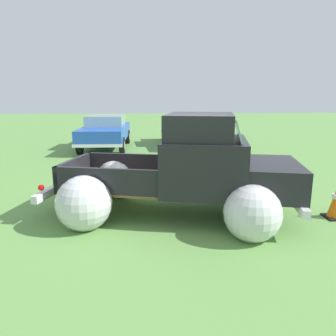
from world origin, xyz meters
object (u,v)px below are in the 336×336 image
object	(u,v)px
vintage_pickup_truck	(191,176)
spectator_0	(219,141)
lane_cone_0	(336,202)
show_car_1	(187,128)
show_car_0	(106,130)

from	to	relation	value
vintage_pickup_truck	spectator_0	bearing A→B (deg)	80.01
vintage_pickup_truck	lane_cone_0	size ratio (longest dim) A/B	7.82
vintage_pickup_truck	spectator_0	xyz separation A→B (m)	(1.12, 2.63, 0.29)
show_car_1	spectator_0	bearing A→B (deg)	-5.57
show_car_1	spectator_0	size ratio (longest dim) A/B	2.48
vintage_pickup_truck	show_car_1	bearing A→B (deg)	96.31
show_car_0	spectator_0	xyz separation A→B (m)	(3.75, -5.79, 0.27)
spectator_0	vintage_pickup_truck	bearing A→B (deg)	139.08
vintage_pickup_truck	show_car_1	distance (m)	9.26
vintage_pickup_truck	lane_cone_0	xyz separation A→B (m)	(2.68, -0.36, -0.45)
lane_cone_0	vintage_pickup_truck	bearing A→B (deg)	172.30
show_car_0	spectator_0	world-z (taller)	spectator_0
vintage_pickup_truck	show_car_0	distance (m)	8.82
show_car_0	lane_cone_0	bearing A→B (deg)	31.99
show_car_1	lane_cone_0	world-z (taller)	show_car_1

